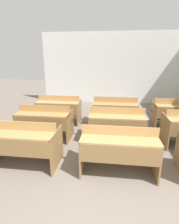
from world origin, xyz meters
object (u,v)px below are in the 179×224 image
bench_third_left (59,108)px  bench_third_right (177,112)px  bench_second_center (117,123)px  bench_front_left (23,142)px  bench_third_center (115,110)px  bench_second_left (45,121)px  bench_front_center (119,148)px

bench_third_left → bench_third_right: size_ratio=1.00×
bench_second_center → bench_third_right: (1.74, 1.15, 0.00)m
bench_third_right → bench_front_left: bearing=-146.2°
bench_third_right → bench_third_left: bearing=-179.8°
bench_front_left → bench_third_center: (1.72, 2.32, 0.00)m
bench_second_left → bench_third_right: same height
bench_front_center → bench_second_center: 1.19m
bench_front_center → bench_third_right: same height
bench_third_left → bench_third_center: (1.72, 0.00, 0.00)m
bench_front_left → bench_third_right: (3.49, 2.33, 0.00)m
bench_second_left → bench_third_right: (3.51, 1.17, 0.00)m
bench_front_left → bench_second_center: size_ratio=1.00×
bench_third_left → bench_third_right: same height
bench_second_left → bench_second_center: same height
bench_second_left → bench_third_right: size_ratio=1.00×
bench_front_center → bench_second_center: size_ratio=1.00×
bench_front_left → bench_third_center: bearing=53.5°
bench_third_center → bench_third_right: bearing=0.4°
bench_front_left → bench_third_center: same height
bench_third_center → bench_second_left: bearing=-146.3°
bench_second_left → bench_third_center: same height
bench_front_center → bench_third_right: bearing=53.4°
bench_second_left → bench_third_right: bearing=18.5°
bench_third_left → bench_front_left: bearing=-89.8°
bench_front_center → bench_second_center: bearing=90.4°
bench_second_left → bench_third_left: (0.02, 1.16, 0.00)m
bench_second_left → bench_third_left: size_ratio=1.00×
bench_third_left → bench_third_center: size_ratio=1.00×
bench_front_center → bench_third_left: size_ratio=1.00×
bench_second_center → bench_third_center: bearing=91.3°
bench_front_center → bench_third_left: (-1.76, 2.33, 0.00)m
bench_front_left → bench_second_left: 1.16m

